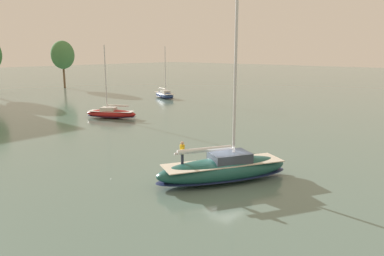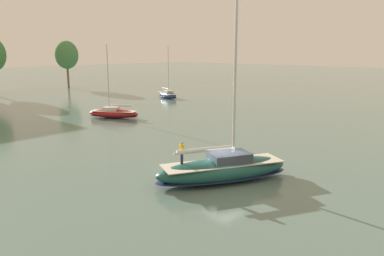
# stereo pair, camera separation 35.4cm
# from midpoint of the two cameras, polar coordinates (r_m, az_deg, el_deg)

# --- Properties ---
(ground_plane) EXTENTS (400.00, 400.00, 0.00)m
(ground_plane) POSITION_cam_midpoint_polar(r_m,az_deg,el_deg) (27.41, 5.07, -8.03)
(ground_plane) COLOR slate
(tree_shore_left) EXTENTS (5.63, 5.63, 11.59)m
(tree_shore_left) POSITION_cam_midpoint_polar(r_m,az_deg,el_deg) (99.16, -18.47, 10.51)
(tree_shore_left) COLOR brown
(tree_shore_left) RESTS_ON ground
(sailboat_main) EXTENTS (10.22, 7.23, 13.85)m
(sailboat_main) POSITION_cam_midpoint_polar(r_m,az_deg,el_deg) (27.12, 5.15, -6.15)
(sailboat_main) COLOR #194C47
(sailboat_main) RESTS_ON ground
(sailboat_moored_mid_channel) EXTENTS (4.45, 7.52, 10.00)m
(sailboat_moored_mid_channel) POSITION_cam_midpoint_polar(r_m,az_deg,el_deg) (74.43, -3.62, 5.12)
(sailboat_moored_mid_channel) COLOR navy
(sailboat_moored_mid_channel) RESTS_ON ground
(sailboat_moored_far_slip) EXTENTS (5.36, 7.32, 9.99)m
(sailboat_moored_far_slip) POSITION_cam_midpoint_polar(r_m,az_deg,el_deg) (53.23, -11.71, 2.24)
(sailboat_moored_far_slip) COLOR maroon
(sailboat_moored_far_slip) RESTS_ON ground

